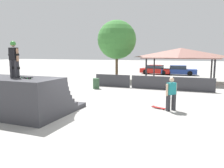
{
  "coord_description": "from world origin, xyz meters",
  "views": [
    {
      "loc": [
        4.44,
        -8.55,
        2.87
      ],
      "look_at": [
        -0.42,
        3.96,
        0.98
      ],
      "focal_mm": 35.0,
      "sensor_mm": 36.0,
      "label": 1
    }
  ],
  "objects_px": {
    "skateboard_on_deck": "(26,77)",
    "trash_bin": "(96,84)",
    "bystander_walking": "(171,92)",
    "parked_car_blue": "(179,70)",
    "skater_on_deck": "(14,57)",
    "parked_car_red": "(156,70)",
    "tree_beside_pavilion": "(117,40)",
    "skateboard_on_ground": "(158,107)"
  },
  "relations": [
    {
      "from": "parked_car_blue",
      "to": "parked_car_red",
      "type": "bearing_deg",
      "value": 175.43
    },
    {
      "from": "bystander_walking",
      "to": "parked_car_blue",
      "type": "distance_m",
      "value": 19.23
    },
    {
      "from": "trash_bin",
      "to": "parked_car_blue",
      "type": "height_order",
      "value": "parked_car_blue"
    },
    {
      "from": "trash_bin",
      "to": "skater_on_deck",
      "type": "bearing_deg",
      "value": -90.41
    },
    {
      "from": "skateboard_on_deck",
      "to": "skateboard_on_ground",
      "type": "bearing_deg",
      "value": 54.59
    },
    {
      "from": "skateboard_on_ground",
      "to": "parked_car_blue",
      "type": "bearing_deg",
      "value": -66.25
    },
    {
      "from": "skater_on_deck",
      "to": "trash_bin",
      "type": "bearing_deg",
      "value": 99.58
    },
    {
      "from": "skateboard_on_ground",
      "to": "trash_bin",
      "type": "height_order",
      "value": "trash_bin"
    },
    {
      "from": "skateboard_on_deck",
      "to": "skateboard_on_ground",
      "type": "relative_size",
      "value": 1.06
    },
    {
      "from": "skateboard_on_deck",
      "to": "bystander_walking",
      "type": "relative_size",
      "value": 0.5
    },
    {
      "from": "tree_beside_pavilion",
      "to": "parked_car_red",
      "type": "bearing_deg",
      "value": 70.35
    },
    {
      "from": "skateboard_on_ground",
      "to": "parked_car_red",
      "type": "bearing_deg",
      "value": -57.22
    },
    {
      "from": "skater_on_deck",
      "to": "parked_car_red",
      "type": "xyz_separation_m",
      "value": [
        2.4,
        22.73,
        -2.12
      ]
    },
    {
      "from": "bystander_walking",
      "to": "parked_car_blue",
      "type": "relative_size",
      "value": 0.37
    },
    {
      "from": "skateboard_on_ground",
      "to": "trash_bin",
      "type": "bearing_deg",
      "value": -16.58
    },
    {
      "from": "skateboard_on_deck",
      "to": "trash_bin",
      "type": "height_order",
      "value": "skateboard_on_deck"
    },
    {
      "from": "skateboard_on_ground",
      "to": "tree_beside_pavilion",
      "type": "xyz_separation_m",
      "value": [
        -6.34,
        11.04,
        4.24
      ]
    },
    {
      "from": "skateboard_on_ground",
      "to": "skater_on_deck",
      "type": "bearing_deg",
      "value": 54.53
    },
    {
      "from": "trash_bin",
      "to": "tree_beside_pavilion",
      "type": "bearing_deg",
      "value": 94.67
    },
    {
      "from": "skater_on_deck",
      "to": "tree_beside_pavilion",
      "type": "xyz_separation_m",
      "value": [
        -0.46,
        14.73,
        1.58
      ]
    },
    {
      "from": "skateboard_on_deck",
      "to": "tree_beside_pavilion",
      "type": "height_order",
      "value": "tree_beside_pavilion"
    },
    {
      "from": "skateboard_on_deck",
      "to": "bystander_walking",
      "type": "distance_m",
      "value": 6.89
    },
    {
      "from": "skateboard_on_ground",
      "to": "parked_car_red",
      "type": "distance_m",
      "value": 19.36
    },
    {
      "from": "skateboard_on_deck",
      "to": "parked_car_red",
      "type": "relative_size",
      "value": 0.19
    },
    {
      "from": "bystander_walking",
      "to": "skater_on_deck",
      "type": "bearing_deg",
      "value": -20.37
    },
    {
      "from": "trash_bin",
      "to": "skateboard_on_deck",
      "type": "bearing_deg",
      "value": -85.65
    },
    {
      "from": "parked_car_blue",
      "to": "skater_on_deck",
      "type": "bearing_deg",
      "value": -107.14
    },
    {
      "from": "skateboard_on_ground",
      "to": "parked_car_red",
      "type": "height_order",
      "value": "parked_car_red"
    },
    {
      "from": "skateboard_on_ground",
      "to": "skateboard_on_deck",
      "type": "bearing_deg",
      "value": 58.3
    },
    {
      "from": "skater_on_deck",
      "to": "parked_car_red",
      "type": "height_order",
      "value": "skater_on_deck"
    },
    {
      "from": "skater_on_deck",
      "to": "bystander_walking",
      "type": "xyz_separation_m",
      "value": [
        6.54,
        3.49,
        -1.78
      ]
    },
    {
      "from": "skateboard_on_deck",
      "to": "trash_bin",
      "type": "xyz_separation_m",
      "value": [
        -0.64,
        8.45,
        -1.41
      ]
    },
    {
      "from": "skater_on_deck",
      "to": "skateboard_on_ground",
      "type": "distance_m",
      "value": 7.43
    },
    {
      "from": "tree_beside_pavilion",
      "to": "trash_bin",
      "type": "height_order",
      "value": "tree_beside_pavilion"
    },
    {
      "from": "bystander_walking",
      "to": "parked_car_red",
      "type": "height_order",
      "value": "bystander_walking"
    },
    {
      "from": "bystander_walking",
      "to": "trash_bin",
      "type": "relative_size",
      "value": 1.99
    },
    {
      "from": "tree_beside_pavilion",
      "to": "trash_bin",
      "type": "relative_size",
      "value": 7.5
    },
    {
      "from": "bystander_walking",
      "to": "skateboard_on_ground",
      "type": "height_order",
      "value": "bystander_walking"
    },
    {
      "from": "skateboard_on_ground",
      "to": "trash_bin",
      "type": "distance_m",
      "value": 7.5
    },
    {
      "from": "bystander_walking",
      "to": "skateboard_on_ground",
      "type": "bearing_deg",
      "value": -65.23
    },
    {
      "from": "skateboard_on_deck",
      "to": "tree_beside_pavilion",
      "type": "distance_m",
      "value": 15.04
    },
    {
      "from": "tree_beside_pavilion",
      "to": "parked_car_blue",
      "type": "height_order",
      "value": "tree_beside_pavilion"
    }
  ]
}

